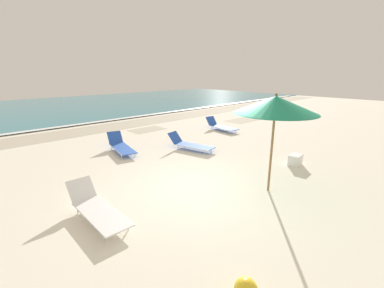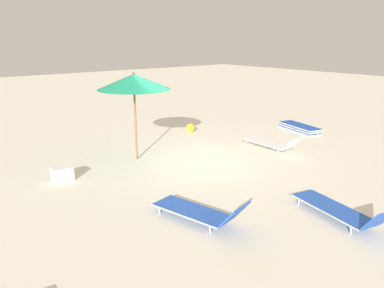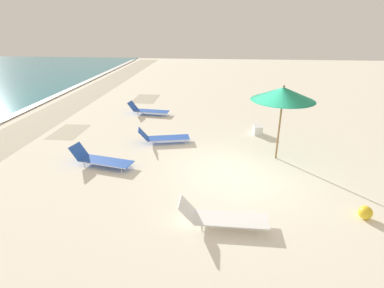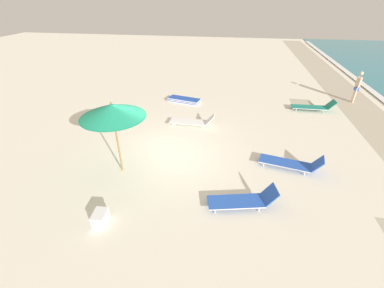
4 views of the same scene
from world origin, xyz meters
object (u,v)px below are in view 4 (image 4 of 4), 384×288
(sun_lounger_mid_beach_solo, at_px, (291,163))
(beach_ball, at_px, (118,122))
(beachgoer_wading_adult, at_px, (358,85))
(lounger_stack, at_px, (184,100))
(sun_lounger_near_water_left, at_px, (243,200))
(sun_lounger_under_umbrella, at_px, (193,121))
(cooler_box, at_px, (100,218))
(beach_umbrella, at_px, (112,111))
(sun_lounger_beside_umbrella, at_px, (313,107))

(sun_lounger_mid_beach_solo, relative_size, beach_ball, 6.55)
(beachgoer_wading_adult, height_order, beach_ball, beachgoer_wading_adult)
(lounger_stack, bearing_deg, sun_lounger_near_water_left, 36.63)
(sun_lounger_near_water_left, bearing_deg, sun_lounger_under_umbrella, -168.04)
(cooler_box, bearing_deg, beach_ball, 14.07)
(beachgoer_wading_adult, bearing_deg, beach_ball, -59.93)
(sun_lounger_under_umbrella, height_order, cooler_box, sun_lounger_under_umbrella)
(beachgoer_wading_adult, relative_size, cooler_box, 3.35)
(lounger_stack, bearing_deg, beach_ball, -22.62)
(sun_lounger_mid_beach_solo, height_order, beachgoer_wading_adult, beachgoer_wading_adult)
(beachgoer_wading_adult, relative_size, beach_ball, 5.27)
(beach_umbrella, height_order, beach_ball, beach_umbrella)
(beach_umbrella, distance_m, beachgoer_wading_adult, 13.46)
(sun_lounger_beside_umbrella, bearing_deg, cooler_box, -42.03)
(sun_lounger_under_umbrella, relative_size, sun_lounger_mid_beach_solo, 0.96)
(sun_lounger_near_water_left, distance_m, cooler_box, 4.07)
(beach_umbrella, height_order, sun_lounger_under_umbrella, beach_umbrella)
(beach_ball, bearing_deg, sun_lounger_near_water_left, 52.53)
(sun_lounger_beside_umbrella, distance_m, sun_lounger_near_water_left, 8.66)
(sun_lounger_near_water_left, xyz_separation_m, sun_lounger_mid_beach_solo, (-2.19, 1.72, -0.00))
(cooler_box, bearing_deg, sun_lounger_mid_beach_solo, -62.62)
(sun_lounger_mid_beach_solo, bearing_deg, beachgoer_wading_adult, 160.10)
(beach_umbrella, bearing_deg, lounger_stack, 171.91)
(lounger_stack, xyz_separation_m, beach_ball, (3.41, -2.54, 0.05))
(beach_umbrella, bearing_deg, sun_lounger_near_water_left, 75.35)
(lounger_stack, xyz_separation_m, sun_lounger_mid_beach_solo, (5.67, 4.99, 0.10))
(beach_umbrella, relative_size, sun_lounger_under_umbrella, 1.23)
(beach_ball, bearing_deg, lounger_stack, 143.32)
(sun_lounger_under_umbrella, bearing_deg, beach_ball, -79.98)
(beachgoer_wading_adult, distance_m, cooler_box, 14.77)
(beach_umbrella, bearing_deg, beachgoer_wading_adult, 128.30)
(sun_lounger_beside_umbrella, distance_m, cooler_box, 11.86)
(sun_lounger_under_umbrella, relative_size, beachgoer_wading_adult, 1.20)
(beach_ball, bearing_deg, cooler_box, 18.75)
(sun_lounger_beside_umbrella, bearing_deg, lounger_stack, -92.61)
(sun_lounger_mid_beach_solo, bearing_deg, sun_lounger_beside_umbrella, 172.42)
(sun_lounger_under_umbrella, distance_m, sun_lounger_mid_beach_solo, 4.92)
(sun_lounger_near_water_left, distance_m, beach_ball, 7.32)
(sun_lounger_beside_umbrella, distance_m, beach_ball, 10.14)
(beachgoer_wading_adult, bearing_deg, sun_lounger_beside_umbrella, -49.65)
(sun_lounger_near_water_left, bearing_deg, beachgoer_wading_adult, 133.57)
(sun_lounger_under_umbrella, distance_m, sun_lounger_near_water_left, 5.52)
(sun_lounger_under_umbrella, relative_size, beach_ball, 6.30)
(beach_umbrella, relative_size, sun_lounger_beside_umbrella, 1.19)
(sun_lounger_under_umbrella, height_order, sun_lounger_near_water_left, sun_lounger_near_water_left)
(beach_ball, bearing_deg, sun_lounger_mid_beach_solo, 73.30)
(sun_lounger_mid_beach_solo, xyz_separation_m, cooler_box, (3.49, -5.58, -0.03))
(lounger_stack, bearing_deg, cooler_box, 10.39)
(cooler_box, bearing_deg, sun_lounger_under_umbrella, -18.48)
(beach_ball, bearing_deg, sun_lounger_beside_umbrella, 109.27)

